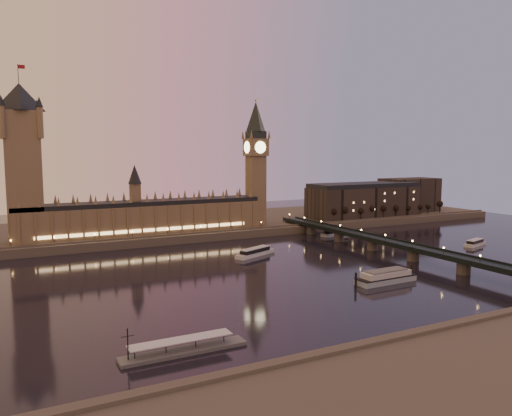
{
  "coord_description": "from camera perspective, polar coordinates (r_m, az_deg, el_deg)",
  "views": [
    {
      "loc": [
        -134.44,
        -244.82,
        67.73
      ],
      "look_at": [
        9.82,
        35.0,
        31.86
      ],
      "focal_mm": 35.0,
      "sensor_mm": 36.0,
      "label": 1
    }
  ],
  "objects": [
    {
      "name": "bare_tree_2",
      "position": [
        458.63,
        11.68,
        -0.33
      ],
      "size": [
        5.45,
        5.45,
        11.08
      ],
      "color": "black",
      "rests_on": "ground"
    },
    {
      "name": "cruise_boat_a",
      "position": [
        326.19,
        -0.09,
        -5.07
      ],
      "size": [
        32.69,
        19.62,
        5.22
      ],
      "rotation": [
        0.0,
        0.0,
        0.42
      ],
      "color": "silver",
      "rests_on": "ground"
    },
    {
      "name": "cruise_boat_b",
      "position": [
        409.55,
        9.16,
        -2.77
      ],
      "size": [
        29.4,
        12.09,
        5.28
      ],
      "rotation": [
        0.0,
        0.0,
        0.18
      ],
      "color": "silver",
      "rests_on": "ground"
    },
    {
      "name": "moored_barge",
      "position": [
        269.23,
        14.62,
        -7.61
      ],
      "size": [
        39.64,
        10.66,
        7.27
      ],
      "rotation": [
        0.0,
        0.0,
        0.03
      ],
      "color": "#8EA4B4",
      "rests_on": "ground"
    },
    {
      "name": "westminster_bridge",
      "position": [
        338.98,
        15.22,
        -4.31
      ],
      "size": [
        13.2,
        260.0,
        15.3
      ],
      "color": "black",
      "rests_on": "ground"
    },
    {
      "name": "ground",
      "position": [
        287.4,
        1.47,
        -7.13
      ],
      "size": [
        700.0,
        700.0,
        0.0
      ],
      "primitive_type": "plane",
      "color": "black",
      "rests_on": "ground"
    },
    {
      "name": "far_embankment",
      "position": [
        446.3,
        -5.36,
        -1.87
      ],
      "size": [
        560.0,
        130.0,
        6.0
      ],
      "primitive_type": "cube",
      "color": "#423D35",
      "rests_on": "ground"
    },
    {
      "name": "bare_tree_6",
      "position": [
        497.26,
        16.93,
        0.04
      ],
      "size": [
        5.45,
        5.45,
        11.08
      ],
      "color": "black",
      "rests_on": "ground"
    },
    {
      "name": "bare_tree_7",
      "position": [
        507.51,
        18.11,
        0.13
      ],
      "size": [
        5.45,
        5.45,
        11.08
      ],
      "color": "black",
      "rests_on": "ground"
    },
    {
      "name": "city_block",
      "position": [
        501.75,
        13.91,
        1.11
      ],
      "size": [
        155.0,
        45.0,
        34.0
      ],
      "color": "black",
      "rests_on": "ground"
    },
    {
      "name": "bare_tree_1",
      "position": [
        449.64,
        10.23,
        -0.44
      ],
      "size": [
        5.45,
        5.45,
        11.08
      ],
      "color": "black",
      "rests_on": "ground"
    },
    {
      "name": "cruise_boat_c",
      "position": [
        393.47,
        23.75,
        -3.67
      ],
      "size": [
        23.89,
        12.36,
        4.61
      ],
      "rotation": [
        0.0,
        0.0,
        0.28
      ],
      "color": "silver",
      "rests_on": "ground"
    },
    {
      "name": "pontoon_pier",
      "position": [
        176.54,
        -8.29,
        -15.69
      ],
      "size": [
        43.81,
        7.3,
        11.68
      ],
      "color": "#595B5E",
      "rests_on": "ground"
    },
    {
      "name": "bare_tree_8",
      "position": [
        517.97,
        19.25,
        0.21
      ],
      "size": [
        5.45,
        5.45,
        11.08
      ],
      "color": "black",
      "rests_on": "ground"
    },
    {
      "name": "bare_tree_3",
      "position": [
        467.91,
        13.07,
        -0.23
      ],
      "size": [
        5.45,
        5.45,
        11.08
      ],
      "color": "black",
      "rests_on": "ground"
    },
    {
      "name": "bare_tree_4",
      "position": [
        477.45,
        14.41,
        -0.14
      ],
      "size": [
        5.45,
        5.45,
        11.08
      ],
      "color": "black",
      "rests_on": "ground"
    },
    {
      "name": "bare_tree_5",
      "position": [
        487.24,
        15.69,
        -0.05
      ],
      "size": [
        5.45,
        5.45,
        11.08
      ],
      "color": "black",
      "rests_on": "ground"
    },
    {
      "name": "victoria_tower",
      "position": [
        366.11,
        -25.14,
        5.58
      ],
      "size": [
        31.68,
        31.68,
        118.0
      ],
      "color": "brown",
      "rests_on": "ground"
    },
    {
      "name": "palace_of_westminster",
      "position": [
        380.57,
        -12.72,
        -0.61
      ],
      "size": [
        180.0,
        26.62,
        52.0
      ],
      "color": "brown",
      "rests_on": "ground"
    },
    {
      "name": "bare_tree_9",
      "position": [
        528.63,
        20.34,
        0.29
      ],
      "size": [
        5.45,
        5.45,
        11.08
      ],
      "color": "black",
      "rests_on": "ground"
    },
    {
      "name": "bare_tree_0",
      "position": [
        440.95,
        8.72,
        -0.54
      ],
      "size": [
        5.45,
        5.45,
        11.08
      ],
      "color": "black",
      "rests_on": "ground"
    },
    {
      "name": "big_ben",
      "position": [
        411.5,
        -0.02,
        5.97
      ],
      "size": [
        17.68,
        17.68,
        104.0
      ],
      "color": "brown",
      "rests_on": "ground"
    }
  ]
}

